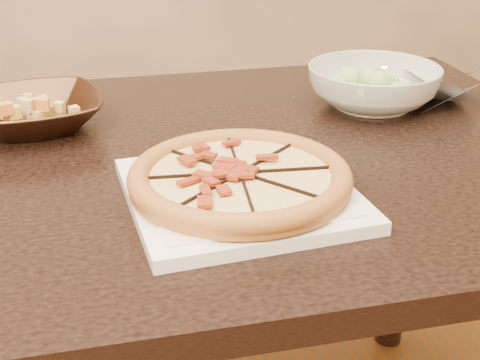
# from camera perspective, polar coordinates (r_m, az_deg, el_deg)

# --- Properties ---
(dining_table) EXTENTS (1.38, 0.89, 0.75)m
(dining_table) POSITION_cam_1_polar(r_m,az_deg,el_deg) (1.09, -5.76, -2.84)
(dining_table) COLOR black
(dining_table) RESTS_ON floor
(plate) EXTENTS (0.31, 0.31, 0.02)m
(plate) POSITION_cam_1_polar(r_m,az_deg,el_deg) (0.90, 0.00, -1.13)
(plate) COLOR white
(plate) RESTS_ON dining_table
(pizza) EXTENTS (0.30, 0.30, 0.03)m
(pizza) POSITION_cam_1_polar(r_m,az_deg,el_deg) (0.88, -0.00, 0.24)
(pizza) COLOR #AB6435
(pizza) RESTS_ON plate
(bronze_bowl) EXTENTS (0.26, 0.26, 0.06)m
(bronze_bowl) POSITION_cam_1_polar(r_m,az_deg,el_deg) (1.19, -17.11, 5.52)
(bronze_bowl) COLOR #432919
(bronze_bowl) RESTS_ON dining_table
(mixed_dish) EXTENTS (0.12, 0.11, 0.03)m
(mixed_dish) POSITION_cam_1_polar(r_m,az_deg,el_deg) (1.18, -17.38, 7.43)
(mixed_dish) COLOR tan
(mixed_dish) RESTS_ON bronze_bowl
(salad_bowl) EXTENTS (0.25, 0.25, 0.08)m
(salad_bowl) POSITION_cam_1_polar(r_m,az_deg,el_deg) (1.27, 11.30, 7.82)
(salad_bowl) COLOR silver
(salad_bowl) RESTS_ON dining_table
(salad) EXTENTS (0.13, 0.11, 0.04)m
(salad) POSITION_cam_1_polar(r_m,az_deg,el_deg) (1.25, 11.52, 10.24)
(salad) COLOR #BBDB7D
(salad) RESTS_ON salad_bowl
(cling_film) EXTENTS (0.16, 0.13, 0.05)m
(cling_film) POSITION_cam_1_polar(r_m,az_deg,el_deg) (1.32, 16.51, 7.33)
(cling_film) COLOR silver
(cling_film) RESTS_ON dining_table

